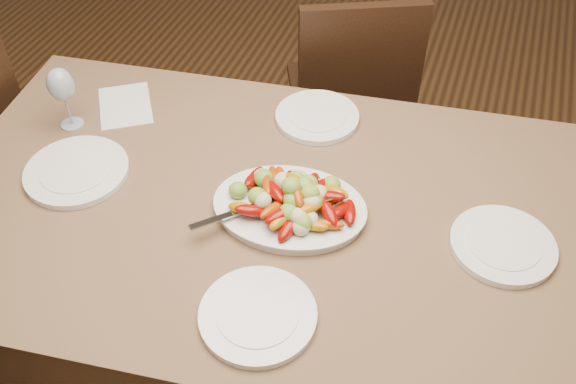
{
  "coord_description": "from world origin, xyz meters",
  "views": [
    {
      "loc": [
        0.6,
        -1.08,
        1.94
      ],
      "look_at": [
        0.23,
        -0.02,
        0.82
      ],
      "focal_mm": 40.0,
      "sensor_mm": 36.0,
      "label": 1
    }
  ],
  "objects_px": {
    "wine_glass": "(64,97)",
    "plate_left": "(77,172)",
    "chair_far": "(347,94)",
    "plate_right": "(503,245)",
    "serving_platter": "(290,210)",
    "plate_near": "(258,315)",
    "plate_far": "(317,117)",
    "dining_table": "(288,297)"
  },
  "relations": [
    {
      "from": "plate_far",
      "to": "serving_platter",
      "type": "bearing_deg",
      "value": -83.17
    },
    {
      "from": "serving_platter",
      "to": "wine_glass",
      "type": "xyz_separation_m",
      "value": [
        -0.71,
        0.13,
        0.09
      ]
    },
    {
      "from": "serving_platter",
      "to": "plate_right",
      "type": "height_order",
      "value": "serving_platter"
    },
    {
      "from": "plate_far",
      "to": "plate_near",
      "type": "relative_size",
      "value": 0.95
    },
    {
      "from": "dining_table",
      "to": "plate_right",
      "type": "distance_m",
      "value": 0.66
    },
    {
      "from": "plate_left",
      "to": "plate_right",
      "type": "bearing_deg",
      "value": 5.55
    },
    {
      "from": "serving_platter",
      "to": "plate_left",
      "type": "relative_size",
      "value": 1.36
    },
    {
      "from": "serving_platter",
      "to": "plate_left",
      "type": "bearing_deg",
      "value": -175.08
    },
    {
      "from": "plate_right",
      "to": "wine_glass",
      "type": "relative_size",
      "value": 1.23
    },
    {
      "from": "serving_platter",
      "to": "plate_far",
      "type": "xyz_separation_m",
      "value": [
        -0.05,
        0.38,
        -0.0
      ]
    },
    {
      "from": "wine_glass",
      "to": "dining_table",
      "type": "bearing_deg",
      "value": -9.33
    },
    {
      "from": "chair_far",
      "to": "serving_platter",
      "type": "relative_size",
      "value": 2.53
    },
    {
      "from": "plate_left",
      "to": "plate_near",
      "type": "distance_m",
      "value": 0.68
    },
    {
      "from": "chair_far",
      "to": "plate_right",
      "type": "relative_size",
      "value": 3.78
    },
    {
      "from": "plate_right",
      "to": "plate_far",
      "type": "bearing_deg",
      "value": 149.99
    },
    {
      "from": "dining_table",
      "to": "chair_far",
      "type": "bearing_deg",
      "value": 94.63
    },
    {
      "from": "plate_right",
      "to": "plate_near",
      "type": "bearing_deg",
      "value": -142.03
    },
    {
      "from": "serving_platter",
      "to": "plate_near",
      "type": "distance_m",
      "value": 0.32
    },
    {
      "from": "plate_far",
      "to": "plate_near",
      "type": "xyz_separation_m",
      "value": [
        0.08,
        -0.71,
        0.0
      ]
    },
    {
      "from": "wine_glass",
      "to": "plate_left",
      "type": "bearing_deg",
      "value": -54.33
    },
    {
      "from": "plate_right",
      "to": "plate_near",
      "type": "height_order",
      "value": "same"
    },
    {
      "from": "serving_platter",
      "to": "plate_far",
      "type": "relative_size",
      "value": 1.53
    },
    {
      "from": "plate_left",
      "to": "plate_near",
      "type": "height_order",
      "value": "same"
    },
    {
      "from": "chair_far",
      "to": "plate_far",
      "type": "bearing_deg",
      "value": 69.27
    },
    {
      "from": "dining_table",
      "to": "wine_glass",
      "type": "xyz_separation_m",
      "value": [
        -0.71,
        0.12,
        0.48
      ]
    },
    {
      "from": "plate_far",
      "to": "plate_near",
      "type": "bearing_deg",
      "value": -83.31
    },
    {
      "from": "plate_near",
      "to": "chair_far",
      "type": "bearing_deg",
      "value": 95.45
    },
    {
      "from": "dining_table",
      "to": "wine_glass",
      "type": "height_order",
      "value": "wine_glass"
    },
    {
      "from": "dining_table",
      "to": "plate_near",
      "type": "relative_size",
      "value": 7.1
    },
    {
      "from": "plate_left",
      "to": "plate_right",
      "type": "xyz_separation_m",
      "value": [
        1.11,
        0.11,
        0.0
      ]
    },
    {
      "from": "chair_far",
      "to": "plate_right",
      "type": "xyz_separation_m",
      "value": [
        0.6,
        -0.86,
        0.29
      ]
    },
    {
      "from": "plate_left",
      "to": "wine_glass",
      "type": "xyz_separation_m",
      "value": [
        -0.13,
        0.18,
        0.09
      ]
    },
    {
      "from": "serving_platter",
      "to": "plate_near",
      "type": "relative_size",
      "value": 1.45
    },
    {
      "from": "plate_far",
      "to": "wine_glass",
      "type": "xyz_separation_m",
      "value": [
        -0.67,
        -0.26,
        0.09
      ]
    },
    {
      "from": "dining_table",
      "to": "serving_platter",
      "type": "relative_size",
      "value": 4.89
    },
    {
      "from": "chair_far",
      "to": "plate_near",
      "type": "bearing_deg",
      "value": 70.92
    },
    {
      "from": "plate_far",
      "to": "plate_right",
      "type": "bearing_deg",
      "value": -30.01
    },
    {
      "from": "serving_platter",
      "to": "plate_right",
      "type": "xyz_separation_m",
      "value": [
        0.52,
        0.06,
        -0.0
      ]
    },
    {
      "from": "dining_table",
      "to": "plate_near",
      "type": "distance_m",
      "value": 0.51
    },
    {
      "from": "serving_platter",
      "to": "plate_near",
      "type": "bearing_deg",
      "value": -83.48
    },
    {
      "from": "chair_far",
      "to": "wine_glass",
      "type": "distance_m",
      "value": 1.08
    },
    {
      "from": "chair_far",
      "to": "wine_glass",
      "type": "height_order",
      "value": "wine_glass"
    }
  ]
}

